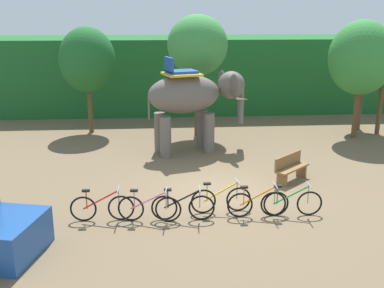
% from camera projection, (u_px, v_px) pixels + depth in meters
% --- Properties ---
extents(ground_plane, '(80.00, 80.00, 0.00)m').
position_uv_depth(ground_plane, '(218.00, 192.00, 14.32)').
color(ground_plane, brown).
extents(foliage_hedge, '(36.00, 6.00, 4.04)m').
position_uv_depth(foliage_hedge, '(188.00, 72.00, 26.99)').
color(foliage_hedge, '#1E6028').
rests_on(foliage_hedge, ground).
extents(tree_center_left, '(2.51, 2.51, 4.82)m').
position_uv_depth(tree_center_left, '(87.00, 60.00, 20.65)').
color(tree_center_left, brown).
rests_on(tree_center_left, ground).
extents(tree_far_left, '(2.63, 2.63, 5.34)m').
position_uv_depth(tree_far_left, '(198.00, 46.00, 19.94)').
color(tree_far_left, brown).
rests_on(tree_far_left, ground).
extents(tree_right, '(2.76, 2.76, 5.13)m').
position_uv_depth(tree_right, '(361.00, 58.00, 19.63)').
color(tree_right, brown).
rests_on(tree_right, ground).
extents(tree_far_right, '(2.07, 2.07, 4.73)m').
position_uv_depth(tree_far_right, '(363.00, 57.00, 21.23)').
color(tree_far_right, brown).
rests_on(tree_far_right, ground).
extents(elephant, '(4.24, 2.60, 3.78)m').
position_uv_depth(elephant, '(192.00, 97.00, 17.99)').
color(elephant, '#665E56').
rests_on(elephant, ground).
extents(bike_red, '(1.71, 0.52, 0.92)m').
position_uv_depth(bike_red, '(102.00, 207.00, 12.27)').
color(bike_red, black).
rests_on(bike_red, ground).
extents(bike_pink, '(1.70, 0.52, 0.92)m').
position_uv_depth(bike_pink, '(149.00, 208.00, 12.23)').
color(bike_pink, black).
rests_on(bike_pink, ground).
extents(bike_black, '(1.71, 0.52, 0.92)m').
position_uv_depth(bike_black, '(183.00, 207.00, 12.31)').
color(bike_black, black).
rests_on(bike_black, ground).
extents(bike_yellow, '(1.71, 0.52, 0.92)m').
position_uv_depth(bike_yellow, '(221.00, 199.00, 12.80)').
color(bike_yellow, black).
rests_on(bike_yellow, ground).
extents(bike_orange, '(1.71, 0.52, 0.92)m').
position_uv_depth(bike_orange, '(258.00, 203.00, 12.52)').
color(bike_orange, black).
rests_on(bike_orange, ground).
extents(bike_green, '(1.71, 0.52, 0.92)m').
position_uv_depth(bike_green, '(291.00, 203.00, 12.57)').
color(bike_green, black).
rests_on(bike_green, ground).
extents(wooden_bench, '(1.39, 1.31, 0.89)m').
position_uv_depth(wooden_bench, '(291.00, 167.00, 15.20)').
color(wooden_bench, brown).
rests_on(wooden_bench, ground).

